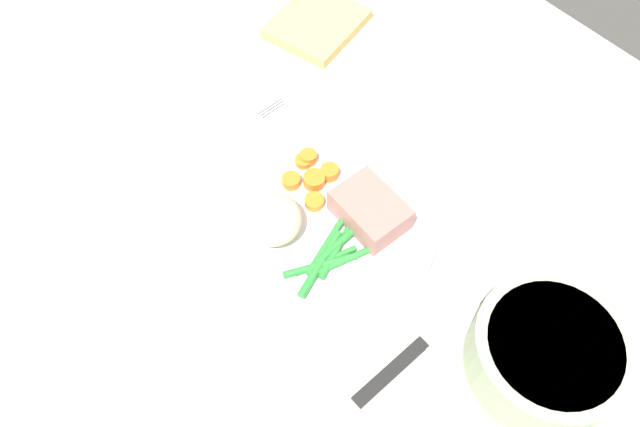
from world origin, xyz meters
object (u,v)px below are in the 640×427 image
knife (429,337)px  napkin (317,24)px  dinner_plate (320,222)px  fork (229,138)px  meat_portion (370,210)px  salad_bowl (547,353)px  water_glass (498,148)px

knife → napkin: (-39.58, 19.98, 0.51)cm
dinner_plate → napkin: dinner_plate is taller
fork → knife: (32.40, -0.03, -0.00)cm
meat_portion → napkin: 30.94cm
dinner_plate → salad_bowl: 25.71cm
meat_portion → knife: size_ratio=0.37×
meat_portion → fork: bearing=-167.8°
fork → knife: size_ratio=0.81×
knife → water_glass: (-9.51, 19.88, 3.56)cm
napkin → knife: bearing=-26.8°
napkin → dinner_plate: bearing=-40.4°
meat_portion → napkin: size_ratio=0.65×
meat_portion → napkin: (-26.51, 15.77, -2.48)cm
dinner_plate → water_glass: (6.93, 19.60, 2.96)cm
meat_portion → water_glass: water_glass is taller
knife → water_glass: size_ratio=2.32×
fork → water_glass: bearing=43.9°
meat_portion → fork: (-19.33, -4.18, -2.99)cm
fork → salad_bowl: (40.96, 5.77, 3.11)cm
fork → knife: bearing=2.9°
salad_bowl → napkin: (-48.13, 14.18, -2.60)cm
dinner_plate → fork: 15.98cm
dinner_plate → meat_portion: size_ratio=3.32×
knife → water_glass: bearing=112.8°
water_glass → fork: bearing=-139.1°
napkin → water_glass: bearing=-0.2°
salad_bowl → knife: bearing=-145.8°
dinner_plate → meat_portion: bearing=49.4°
fork → salad_bowl: bearing=11.0°
meat_portion → salad_bowl: (21.62, 1.59, 0.12)cm
fork → napkin: 21.21cm
dinner_plate → napkin: bearing=139.6°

